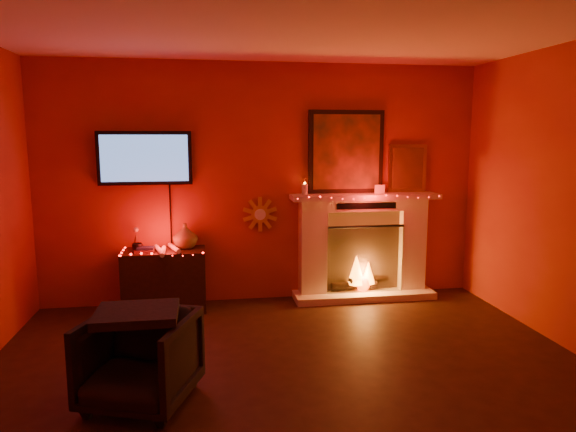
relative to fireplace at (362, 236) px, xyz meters
name	(u,v)px	position (x,y,z in m)	size (l,w,h in m)	color
room	(307,218)	(-1.14, -2.39, 0.63)	(5.00, 5.00, 5.00)	black
fireplace	(362,236)	(0.00, 0.00, 0.00)	(1.72, 0.40, 2.18)	beige
tv	(145,158)	(-2.44, 0.06, 0.92)	(1.00, 0.07, 1.24)	black
sunburst_clock	(260,214)	(-1.19, 0.09, 0.28)	(0.40, 0.03, 0.40)	orange
console_table	(166,276)	(-2.25, -0.13, -0.35)	(0.88, 0.58, 0.95)	black
armchair	(140,360)	(-2.29, -2.15, -0.40)	(0.70, 0.72, 0.65)	black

